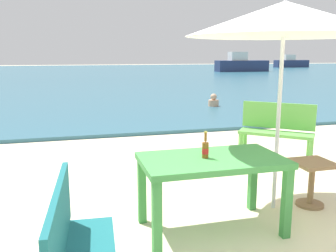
{
  "coord_description": "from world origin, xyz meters",
  "views": [
    {
      "loc": [
        -1.72,
        -2.63,
        1.76
      ],
      "look_at": [
        -0.2,
        3.0,
        0.6
      ],
      "focal_mm": 38.89,
      "sensor_mm": 36.0,
      "label": 1
    }
  ],
  "objects_px": {
    "patio_umbrella": "(284,19)",
    "side_table_wood": "(312,177)",
    "bench_teal_center": "(76,251)",
    "boat_tanker": "(241,64)",
    "boat_sailboat": "(291,63)",
    "picnic_table_green": "(212,168)",
    "swimmer_person": "(213,101)",
    "beer_bottle_amber": "(205,149)",
    "bench_green_left": "(277,128)"
  },
  "relations": [
    {
      "from": "patio_umbrella",
      "to": "boat_tanker",
      "type": "relative_size",
      "value": 0.44
    },
    {
      "from": "beer_bottle_amber",
      "to": "boat_sailboat",
      "type": "distance_m",
      "value": 46.48
    },
    {
      "from": "patio_umbrella",
      "to": "side_table_wood",
      "type": "xyz_separation_m",
      "value": [
        0.45,
        -0.06,
        -1.76
      ]
    },
    {
      "from": "patio_umbrella",
      "to": "swimmer_person",
      "type": "bearing_deg",
      "value": 73.04
    },
    {
      "from": "beer_bottle_amber",
      "to": "boat_sailboat",
      "type": "relative_size",
      "value": 0.06
    },
    {
      "from": "picnic_table_green",
      "to": "boat_sailboat",
      "type": "distance_m",
      "value": 46.43
    },
    {
      "from": "side_table_wood",
      "to": "swimmer_person",
      "type": "bearing_deg",
      "value": 76.33
    },
    {
      "from": "boat_sailboat",
      "to": "boat_tanker",
      "type": "distance_m",
      "value": 14.2
    },
    {
      "from": "side_table_wood",
      "to": "bench_teal_center",
      "type": "bearing_deg",
      "value": -154.17
    },
    {
      "from": "boat_sailboat",
      "to": "swimmer_person",
      "type": "bearing_deg",
      "value": -126.98
    },
    {
      "from": "beer_bottle_amber",
      "to": "swimmer_person",
      "type": "height_order",
      "value": "beer_bottle_amber"
    },
    {
      "from": "bench_teal_center",
      "to": "boat_tanker",
      "type": "relative_size",
      "value": 0.24
    },
    {
      "from": "bench_teal_center",
      "to": "side_table_wood",
      "type": "bearing_deg",
      "value": 25.83
    },
    {
      "from": "picnic_table_green",
      "to": "swimmer_person",
      "type": "height_order",
      "value": "picnic_table_green"
    },
    {
      "from": "bench_green_left",
      "to": "boat_tanker",
      "type": "height_order",
      "value": "boat_tanker"
    },
    {
      "from": "side_table_wood",
      "to": "boat_sailboat",
      "type": "distance_m",
      "value": 45.48
    },
    {
      "from": "boat_sailboat",
      "to": "side_table_wood",
      "type": "bearing_deg",
      "value": -123.1
    },
    {
      "from": "boat_sailboat",
      "to": "bench_teal_center",
      "type": "bearing_deg",
      "value": -124.93
    },
    {
      "from": "bench_green_left",
      "to": "boat_tanker",
      "type": "xyz_separation_m",
      "value": [
        12.91,
        27.58,
        0.21
      ]
    },
    {
      "from": "bench_teal_center",
      "to": "swimmer_person",
      "type": "distance_m",
      "value": 9.95
    },
    {
      "from": "bench_teal_center",
      "to": "boat_tanker",
      "type": "distance_m",
      "value": 34.77
    },
    {
      "from": "beer_bottle_amber",
      "to": "boat_sailboat",
      "type": "bearing_deg",
      "value": 55.6
    },
    {
      "from": "patio_umbrella",
      "to": "swimmer_person",
      "type": "xyz_separation_m",
      "value": [
        2.29,
        7.5,
        -1.88
      ]
    },
    {
      "from": "bench_green_left",
      "to": "swimmer_person",
      "type": "height_order",
      "value": "bench_green_left"
    },
    {
      "from": "beer_bottle_amber",
      "to": "boat_tanker",
      "type": "xyz_separation_m",
      "value": [
        15.0,
        29.69,
        -0.1
      ]
    },
    {
      "from": "beer_bottle_amber",
      "to": "bench_green_left",
      "type": "relative_size",
      "value": 0.23
    },
    {
      "from": "beer_bottle_amber",
      "to": "swimmer_person",
      "type": "distance_m",
      "value": 8.49
    },
    {
      "from": "beer_bottle_amber",
      "to": "bench_green_left",
      "type": "height_order",
      "value": "beer_bottle_amber"
    },
    {
      "from": "picnic_table_green",
      "to": "boat_sailboat",
      "type": "relative_size",
      "value": 0.32
    },
    {
      "from": "bench_green_left",
      "to": "swimmer_person",
      "type": "bearing_deg",
      "value": 78.32
    },
    {
      "from": "patio_umbrella",
      "to": "beer_bottle_amber",
      "type": "bearing_deg",
      "value": -162.48
    },
    {
      "from": "patio_umbrella",
      "to": "side_table_wood",
      "type": "distance_m",
      "value": 1.82
    },
    {
      "from": "beer_bottle_amber",
      "to": "side_table_wood",
      "type": "distance_m",
      "value": 1.53
    },
    {
      "from": "picnic_table_green",
      "to": "boat_tanker",
      "type": "xyz_separation_m",
      "value": [
        14.93,
        29.69,
        0.11
      ]
    },
    {
      "from": "swimmer_person",
      "to": "patio_umbrella",
      "type": "bearing_deg",
      "value": -106.96
    },
    {
      "from": "beer_bottle_amber",
      "to": "bench_green_left",
      "type": "distance_m",
      "value": 2.98
    },
    {
      "from": "side_table_wood",
      "to": "bench_green_left",
      "type": "bearing_deg",
      "value": 70.39
    },
    {
      "from": "patio_umbrella",
      "to": "picnic_table_green",
      "type": "bearing_deg",
      "value": -161.11
    },
    {
      "from": "patio_umbrella",
      "to": "swimmer_person",
      "type": "relative_size",
      "value": 5.61
    },
    {
      "from": "picnic_table_green",
      "to": "side_table_wood",
      "type": "distance_m",
      "value": 1.41
    },
    {
      "from": "patio_umbrella",
      "to": "bench_green_left",
      "type": "distance_m",
      "value": 2.63
    },
    {
      "from": "bench_teal_center",
      "to": "swimmer_person",
      "type": "height_order",
      "value": "bench_teal_center"
    },
    {
      "from": "picnic_table_green",
      "to": "beer_bottle_amber",
      "type": "bearing_deg",
      "value": 179.15
    },
    {
      "from": "picnic_table_green",
      "to": "side_table_wood",
      "type": "xyz_separation_m",
      "value": [
        1.35,
        0.25,
        -0.3
      ]
    },
    {
      "from": "picnic_table_green",
      "to": "boat_tanker",
      "type": "distance_m",
      "value": 33.23
    },
    {
      "from": "patio_umbrella",
      "to": "bench_teal_center",
      "type": "distance_m",
      "value": 3.05
    },
    {
      "from": "beer_bottle_amber",
      "to": "swimmer_person",
      "type": "relative_size",
      "value": 0.65
    },
    {
      "from": "boat_sailboat",
      "to": "boat_tanker",
      "type": "bearing_deg",
      "value": -142.43
    },
    {
      "from": "boat_tanker",
      "to": "side_table_wood",
      "type": "bearing_deg",
      "value": -114.76
    },
    {
      "from": "beer_bottle_amber",
      "to": "bench_teal_center",
      "type": "bearing_deg",
      "value": -140.16
    }
  ]
}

